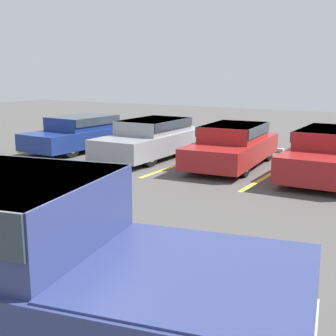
{
  "coord_description": "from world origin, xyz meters",
  "views": [
    {
      "loc": [
        4.1,
        -3.27,
        2.81
      ],
      "look_at": [
        -0.3,
        4.15,
        1.0
      ],
      "focal_mm": 50.0,
      "sensor_mm": 36.0,
      "label": 1
    }
  ],
  "objects": [
    {
      "name": "ground_plane",
      "position": [
        0.0,
        0.0,
        0.0
      ],
      "size": [
        60.0,
        60.0,
        0.0
      ],
      "primitive_type": "plane",
      "color": "#4C4947"
    },
    {
      "name": "pickup_truck",
      "position": [
        0.7,
        -0.23,
        0.88
      ],
      "size": [
        5.77,
        3.08,
        1.8
      ],
      "rotation": [
        0.0,
        0.0,
        0.19
      ],
      "color": "navy",
      "rests_on": "ground_plane"
    },
    {
      "name": "wheel_stop_curb",
      "position": [
        -1.54,
        12.5,
        0.07
      ],
      "size": [
        1.91,
        0.2,
        0.14
      ],
      "primitive_type": "cube",
      "color": "#B7B2A8",
      "rests_on": "ground_plane"
    },
    {
      "name": "stall_stripe_a",
      "position": [
        -8.39,
        9.46,
        0.0
      ],
      "size": [
        0.12,
        5.42,
        0.01
      ],
      "primitive_type": "cube",
      "color": "yellow",
      "rests_on": "ground_plane"
    },
    {
      "name": "parked_sedan_c",
      "position": [
        -1.25,
        9.54,
        0.66
      ],
      "size": [
        2.06,
        4.51,
        1.24
      ],
      "rotation": [
        0.0,
        0.0,
        -1.49
      ],
      "color": "maroon",
      "rests_on": "ground_plane"
    },
    {
      "name": "parked_sedan_a",
      "position": [
        -7.0,
        9.42,
        0.65
      ],
      "size": [
        1.99,
        4.46,
        1.22
      ],
      "rotation": [
        0.0,
        0.0,
        -1.63
      ],
      "color": "navy",
      "rests_on": "ground_plane"
    },
    {
      "name": "parked_sedan_d",
      "position": [
        1.57,
        9.58,
        0.68
      ],
      "size": [
        1.84,
        4.73,
        1.28
      ],
      "rotation": [
        0.0,
        0.0,
        -1.56
      ],
      "color": "maroon",
      "rests_on": "ground_plane"
    },
    {
      "name": "stall_stripe_d",
      "position": [
        0.13,
        9.46,
        0.0
      ],
      "size": [
        0.12,
        5.42,
        0.01
      ],
      "primitive_type": "cube",
      "color": "yellow",
      "rests_on": "ground_plane"
    },
    {
      "name": "stall_stripe_b",
      "position": [
        -5.55,
        9.46,
        0.0
      ],
      "size": [
        0.12,
        5.42,
        0.01
      ],
      "primitive_type": "cube",
      "color": "yellow",
      "rests_on": "ground_plane"
    },
    {
      "name": "stall_stripe_c",
      "position": [
        -2.71,
        9.46,
        0.0
      ],
      "size": [
        0.12,
        5.42,
        0.01
      ],
      "primitive_type": "cube",
      "color": "yellow",
      "rests_on": "ground_plane"
    },
    {
      "name": "parked_sedan_b",
      "position": [
        -4.07,
        9.53,
        0.66
      ],
      "size": [
        1.76,
        4.68,
        1.24
      ],
      "rotation": [
        0.0,
        0.0,
        -1.56
      ],
      "color": "gray",
      "rests_on": "ground_plane"
    }
  ]
}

